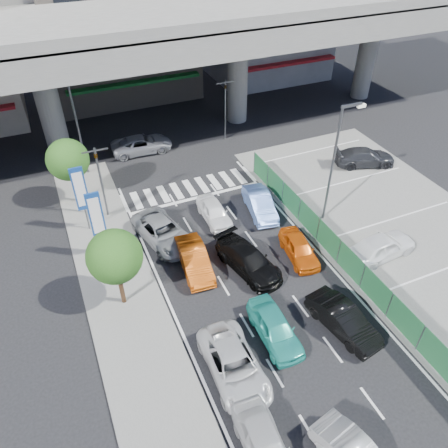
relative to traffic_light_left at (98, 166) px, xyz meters
name	(u,v)px	position (x,y,z in m)	size (l,w,h in m)	color
ground	(274,315)	(6.20, -12.00, -3.94)	(120.00, 120.00, 0.00)	black
parking_lot	(411,238)	(17.20, -10.00, -3.91)	(12.00, 28.00, 0.06)	#61615E
sidewalk_left	(124,302)	(-0.80, -8.00, -3.88)	(4.00, 30.00, 0.12)	#61615E
fence_run	(349,263)	(11.50, -11.00, -3.04)	(0.16, 22.00, 1.80)	#1E5831
expressway	(143,31)	(6.20, 10.00, 4.83)	(64.00, 14.00, 10.75)	slate
building_center	(114,16)	(6.20, 20.97, 3.56)	(14.00, 10.90, 15.00)	gray
building_east	(266,18)	(22.20, 19.97, 2.06)	(12.00, 10.90, 12.00)	gray
traffic_light_left	(98,166)	(0.00, 0.00, 0.00)	(1.60, 1.24, 5.20)	#595B60
traffic_light_right	(225,95)	(11.70, 7.00, 0.00)	(1.60, 1.24, 5.20)	#595B60
street_lamp_right	(336,155)	(13.37, -6.00, 0.83)	(1.65, 0.22, 8.00)	#595B60
street_lamp_left	(78,115)	(-0.13, 6.00, 0.83)	(1.65, 0.22, 8.00)	#595B60
signboard_near	(96,217)	(-1.00, -4.01, -0.87)	(0.80, 0.14, 4.70)	#595B60
signboard_far	(80,191)	(-1.40, -1.01, -0.87)	(0.80, 0.14, 4.70)	#595B60
tree_near	(115,257)	(-0.80, -8.00, -0.55)	(2.80, 2.80, 4.80)	#382314
tree_far	(68,160)	(-1.60, 2.50, -0.55)	(2.80, 2.80, 4.80)	#382314
van_white_back_left	(265,446)	(2.46, -18.02, -3.25)	(1.63, 4.05, 1.38)	silver
sedan_white_mid_left	(234,365)	(2.85, -14.26, -3.27)	(2.21, 4.80, 1.33)	silver
taxi_teal_mid	(275,328)	(5.55, -13.17, -3.25)	(1.62, 4.02, 1.37)	teal
hatch_black_mid_right	(343,320)	(8.92, -14.10, -3.25)	(1.46, 4.19, 1.38)	black
taxi_orange_left	(194,260)	(3.61, -7.05, -3.25)	(1.46, 4.19, 1.38)	#B84A0D
sedan_black_mid	(248,260)	(6.47, -8.32, -3.25)	(1.93, 4.76, 1.38)	black
taxi_orange_right	(299,248)	(9.72, -8.58, -3.30)	(1.50, 3.72, 1.27)	#D2540C
wagon_silver_front_left	(163,232)	(2.70, -3.92, -3.25)	(2.29, 4.97, 1.38)	#93979A
sedan_white_front_mid	(214,212)	(6.45, -3.22, -3.30)	(1.50, 3.73, 1.27)	white
kei_truck_front_right	(260,204)	(9.59, -3.68, -3.25)	(1.46, 4.19, 1.38)	#5D83D2
crossing_wagon_silver	(142,144)	(4.46, 7.64, -3.25)	(2.29, 4.96, 1.38)	#999BA1
parked_sedan_white	(381,246)	(14.17, -10.53, -3.11)	(1.80, 4.48, 1.53)	white
parked_sedan_dgrey	(365,157)	(19.97, -1.47, -3.20)	(1.91, 4.69, 1.36)	#2C2D31
traffic_cone	(333,238)	(12.34, -8.37, -3.50)	(0.39, 0.39, 0.75)	#FF320E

